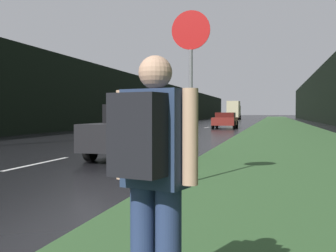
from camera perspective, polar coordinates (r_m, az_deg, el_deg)
grass_verge at (r=40.73m, az=15.34°, el=-0.12°), size 6.00×240.00×0.02m
lane_stripe_b at (r=11.30m, az=-17.11°, el=-4.86°), size 0.12×3.00×0.01m
lane_stripe_c at (r=17.64m, az=-5.24°, el=-2.44°), size 0.12×3.00×0.01m
lane_stripe_d at (r=24.34m, az=0.22°, el=-1.28°), size 0.12×3.00×0.01m
lane_stripe_e at (r=31.17m, az=3.31°, el=-0.62°), size 0.12×3.00×0.01m
lane_stripe_f at (r=38.07m, az=5.28°, el=-0.20°), size 0.12×3.00×0.01m
treeline_far_side at (r=53.05m, az=-2.96°, el=3.30°), size 2.00×140.00×5.46m
stop_sign at (r=7.77m, az=3.09°, el=6.67°), size 0.72×0.07×3.17m
hitchhiker_with_backpack at (r=2.56m, az=-2.16°, el=-5.96°), size 0.55×0.47×1.64m
car_passing_near at (r=12.57m, az=-4.31°, el=-0.64°), size 1.82×4.61×1.54m
car_passing_far at (r=35.99m, az=7.76°, el=0.78°), size 1.94×4.01×1.35m
delivery_truck at (r=85.17m, az=8.92°, el=2.14°), size 2.45×6.81×3.67m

